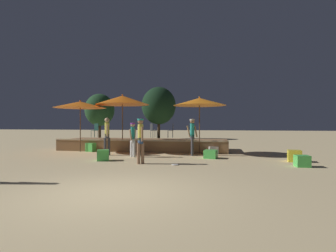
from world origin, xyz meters
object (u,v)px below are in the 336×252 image
cube_seat_1 (294,156)px  person_4 (192,134)px  cube_seat_2 (211,154)px  bistro_chair_1 (153,129)px  patio_umbrella_2 (199,102)px  cube_seat_0 (213,150)px  patio_umbrella_1 (80,105)px  cube_seat_4 (103,155)px  person_3 (107,134)px  patio_umbrella_0 (122,100)px  cube_seat_5 (302,161)px  person_2 (141,138)px  frisbee_disc (175,165)px  background_tree_1 (159,106)px  bistro_chair_2 (96,129)px  person_0 (133,138)px  background_tree_0 (100,110)px  cube_seat_3 (92,147)px  bistro_chair_0 (172,129)px

cube_seat_1 → person_4: bearing=162.8°
cube_seat_2 → bistro_chair_1: size_ratio=0.72×
patio_umbrella_2 → cube_seat_0: (0.69, 0.20, -2.55)m
patio_umbrella_1 → cube_seat_4: patio_umbrella_1 is taller
cube_seat_1 → person_3: bearing=175.3°
cube_seat_1 → person_3: size_ratio=0.30×
patio_umbrella_0 → patio_umbrella_1: (-2.43, -0.28, -0.24)m
patio_umbrella_1 → cube_seat_5: 11.51m
cube_seat_1 → person_3: (-8.65, 0.72, 0.82)m
person_2 → frisbee_disc: (1.39, -0.07, -1.01)m
background_tree_1 → bistro_chair_2: bearing=-99.5°
patio_umbrella_1 → cube_seat_1: size_ratio=5.11×
person_3 → bistro_chair_2: 4.30m
patio_umbrella_2 → person_0: bearing=-148.9°
person_2 → person_3: size_ratio=0.95×
patio_umbrella_0 → cube_seat_5: (8.31, -3.61, -2.70)m
cube_seat_5 → background_tree_0: size_ratio=0.10×
bistro_chair_2 → background_tree_0: (-4.37, 9.87, 1.81)m
cube_seat_3 → bistro_chair_2: 2.40m
cube_seat_3 → patio_umbrella_2: bearing=-1.4°
patio_umbrella_0 → cube_seat_0: (5.01, 0.03, -2.72)m
cube_seat_3 → person_0: bearing=-32.8°
background_tree_0 → background_tree_1: size_ratio=0.87×
cube_seat_1 → cube_seat_2: (-3.47, 0.48, -0.05)m
patio_umbrella_0 → cube_seat_3: bearing=-179.5°
patio_umbrella_1 → person_0: patio_umbrella_1 is taller
patio_umbrella_1 → bistro_chair_1: (3.65, 2.35, -1.42)m
cube_seat_0 → cube_seat_4: 5.77m
bistro_chair_0 → person_4: bearing=19.2°
background_tree_0 → cube_seat_3: bearing=-66.6°
bistro_chair_0 → bistro_chair_2: 5.03m
cube_seat_4 → frisbee_disc: bearing=-11.4°
cube_seat_2 → bistro_chair_0: size_ratio=0.72×
patio_umbrella_2 → bistro_chair_1: patio_umbrella_2 is taller
patio_umbrella_1 → person_2: patio_umbrella_1 is taller
patio_umbrella_2 → cube_seat_3: (-6.15, 0.15, -2.50)m
person_0 → bistro_chair_0: 4.51m
patio_umbrella_0 → cube_seat_0: patio_umbrella_0 is taller
person_0 → cube_seat_1: bearing=18.1°
cube_seat_3 → person_2: 5.76m
frisbee_disc → cube_seat_4: bearing=168.6°
bistro_chair_2 → patio_umbrella_0: bearing=-17.0°
cube_seat_4 → background_tree_0: background_tree_0 is taller
cube_seat_4 → background_tree_1: (-1.20, 16.30, 3.26)m
background_tree_1 → person_2: bearing=-79.8°
person_3 → frisbee_disc: size_ratio=7.44×
cube_seat_2 → cube_seat_4: cube_seat_4 is taller
person_2 → bistro_chair_0: (0.16, 6.35, 0.23)m
cube_seat_5 → background_tree_0: 21.95m
cube_seat_3 → bistro_chair_0: bearing=29.1°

